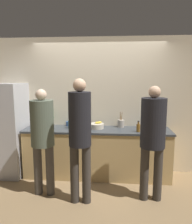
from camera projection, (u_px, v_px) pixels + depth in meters
name	position (u px, v px, depth m)	size (l,w,h in m)	color
ground_plane	(95.00, 184.00, 3.83)	(14.00, 14.00, 0.00)	#8C704C
wall_back	(98.00, 105.00, 4.28)	(5.20, 0.06, 2.60)	beige
counter	(97.00, 152.00, 4.11)	(2.69, 0.65, 0.90)	tan
refrigerator	(9.00, 130.00, 4.13)	(0.60, 0.71, 1.74)	#B7B7BC
person_left	(43.00, 133.00, 3.35)	(0.36, 0.36, 1.68)	#4C4742
person_center	(80.00, 132.00, 3.11)	(0.32, 0.32, 1.83)	#38332D
person_right	(153.00, 133.00, 3.18)	(0.36, 0.36, 1.73)	#38332D
fruit_bowl	(97.00, 126.00, 4.06)	(0.27, 0.27, 0.13)	beige
utensil_crock	(121.00, 123.00, 4.17)	(0.13, 0.13, 0.29)	#ADA393
bottle_amber	(138.00, 128.00, 3.80)	(0.06, 0.06, 0.20)	brown
bottle_green	(70.00, 124.00, 4.07)	(0.06, 0.06, 0.21)	#236033
cup_blue	(68.00, 124.00, 4.29)	(0.09, 0.09, 0.08)	#335184
potted_plant	(50.00, 119.00, 4.24)	(0.15, 0.15, 0.25)	beige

